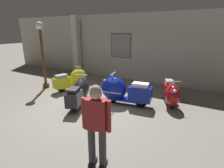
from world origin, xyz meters
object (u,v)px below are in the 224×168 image
object	(u,v)px
scooter_0	(73,79)
scooter_1	(80,91)
visitor_0	(96,122)
scooter_3	(171,93)
lamppost	(42,49)
scooter_2	(122,90)

from	to	relation	value
scooter_0	scooter_1	distance (m)	1.77
scooter_1	visitor_0	xyz separation A→B (m)	(2.27, -2.22, 0.50)
scooter_3	visitor_0	xyz separation A→B (m)	(-0.54, -3.69, 0.51)
scooter_3	lamppost	world-z (taller)	lamppost
scooter_3	scooter_1	bearing A→B (deg)	-83.41
scooter_0	scooter_3	bearing A→B (deg)	-71.50
scooter_1	scooter_0	bearing A→B (deg)	26.14
scooter_1	scooter_2	distance (m)	1.47
scooter_2	visitor_0	world-z (taller)	visitor_0
scooter_2	scooter_0	bearing A→B (deg)	-18.80
scooter_0	scooter_2	bearing A→B (deg)	-85.93
scooter_0	scooter_3	distance (m)	4.16
scooter_0	scooter_3	size ratio (longest dim) A/B	1.02
scooter_1	scooter_3	world-z (taller)	scooter_1
lamppost	visitor_0	xyz separation A→B (m)	(4.84, -2.89, -0.77)
scooter_2	lamppost	world-z (taller)	lamppost
scooter_2	scooter_3	bearing A→B (deg)	-161.58
scooter_1	lamppost	distance (m)	2.94
scooter_0	visitor_0	xyz separation A→B (m)	(3.60, -3.38, 0.51)
scooter_0	scooter_2	world-z (taller)	scooter_2
scooter_1	lamppost	world-z (taller)	lamppost
scooter_2	scooter_3	xyz separation A→B (m)	(1.52, 0.78, -0.07)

